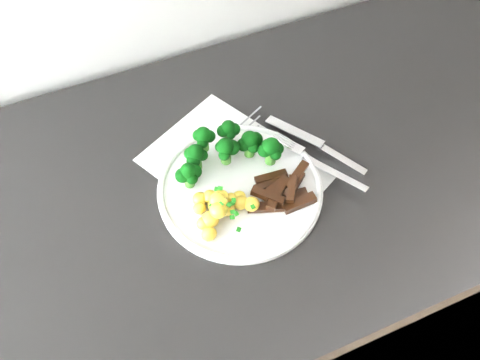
{
  "coord_description": "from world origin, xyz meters",
  "views": [
    {
      "loc": [
        -0.4,
        1.21,
        1.62
      ],
      "look_at": [
        -0.2,
        1.65,
        0.94
      ],
      "focal_mm": 41.08,
      "sensor_mm": 36.0,
      "label": 1
    }
  ],
  "objects_px": {
    "beef_strips": "(281,191)",
    "fork": "(321,165)",
    "recipe_paper": "(235,167)",
    "broccoli": "(226,149)",
    "knife": "(328,152)",
    "counter": "(274,283)",
    "potatoes": "(220,207)",
    "plate": "(240,188)"
  },
  "relations": [
    {
      "from": "recipe_paper",
      "to": "plate",
      "type": "bearing_deg",
      "value": -103.67
    },
    {
      "from": "fork",
      "to": "beef_strips",
      "type": "bearing_deg",
      "value": -165.33
    },
    {
      "from": "knife",
      "to": "counter",
      "type": "bearing_deg",
      "value": 172.24
    },
    {
      "from": "counter",
      "to": "fork",
      "type": "distance_m",
      "value": 0.48
    },
    {
      "from": "fork",
      "to": "counter",
      "type": "bearing_deg",
      "value": 138.99
    },
    {
      "from": "recipe_paper",
      "to": "potatoes",
      "type": "distance_m",
      "value": 0.1
    },
    {
      "from": "fork",
      "to": "knife",
      "type": "xyz_separation_m",
      "value": [
        0.03,
        0.02,
        -0.01
      ]
    },
    {
      "from": "potatoes",
      "to": "beef_strips",
      "type": "relative_size",
      "value": 0.84
    },
    {
      "from": "potatoes",
      "to": "fork",
      "type": "relative_size",
      "value": 0.62
    },
    {
      "from": "plate",
      "to": "knife",
      "type": "height_order",
      "value": "knife"
    },
    {
      "from": "recipe_paper",
      "to": "broccoli",
      "type": "relative_size",
      "value": 1.88
    },
    {
      "from": "recipe_paper",
      "to": "beef_strips",
      "type": "xyz_separation_m",
      "value": [
        0.04,
        -0.08,
        0.02
      ]
    },
    {
      "from": "broccoli",
      "to": "fork",
      "type": "height_order",
      "value": "broccoli"
    },
    {
      "from": "broccoli",
      "to": "potatoes",
      "type": "bearing_deg",
      "value": -118.6
    },
    {
      "from": "broccoli",
      "to": "knife",
      "type": "bearing_deg",
      "value": -16.1
    },
    {
      "from": "plate",
      "to": "broccoli",
      "type": "bearing_deg",
      "value": 89.56
    },
    {
      "from": "counter",
      "to": "potatoes",
      "type": "relative_size",
      "value": 24.08
    },
    {
      "from": "recipe_paper",
      "to": "counter",
      "type": "bearing_deg",
      "value": -18.67
    },
    {
      "from": "potatoes",
      "to": "plate",
      "type": "bearing_deg",
      "value": 32.84
    },
    {
      "from": "knife",
      "to": "plate",
      "type": "bearing_deg",
      "value": -176.97
    },
    {
      "from": "counter",
      "to": "broccoli",
      "type": "distance_m",
      "value": 0.51
    },
    {
      "from": "recipe_paper",
      "to": "broccoli",
      "type": "bearing_deg",
      "value": 139.9
    },
    {
      "from": "potatoes",
      "to": "recipe_paper",
      "type": "bearing_deg",
      "value": 53.01
    },
    {
      "from": "recipe_paper",
      "to": "plate",
      "type": "relative_size",
      "value": 1.28
    },
    {
      "from": "broccoli",
      "to": "knife",
      "type": "relative_size",
      "value": 1.02
    },
    {
      "from": "broccoli",
      "to": "knife",
      "type": "distance_m",
      "value": 0.17
    },
    {
      "from": "knife",
      "to": "beef_strips",
      "type": "bearing_deg",
      "value": -157.08
    },
    {
      "from": "counter",
      "to": "plate",
      "type": "height_order",
      "value": "plate"
    },
    {
      "from": "knife",
      "to": "fork",
      "type": "bearing_deg",
      "value": -137.93
    },
    {
      "from": "potatoes",
      "to": "broccoli",
      "type": "bearing_deg",
      "value": 61.4
    },
    {
      "from": "counter",
      "to": "beef_strips",
      "type": "distance_m",
      "value": 0.48
    },
    {
      "from": "fork",
      "to": "recipe_paper",
      "type": "bearing_deg",
      "value": 153.16
    },
    {
      "from": "beef_strips",
      "to": "knife",
      "type": "distance_m",
      "value": 0.12
    },
    {
      "from": "counter",
      "to": "fork",
      "type": "xyz_separation_m",
      "value": [
        0.04,
        -0.03,
        0.47
      ]
    },
    {
      "from": "counter",
      "to": "knife",
      "type": "relative_size",
      "value": 14.3
    },
    {
      "from": "potatoes",
      "to": "beef_strips",
      "type": "xyz_separation_m",
      "value": [
        0.1,
        -0.01,
        -0.0
      ]
    },
    {
      "from": "broccoli",
      "to": "knife",
      "type": "xyz_separation_m",
      "value": [
        0.16,
        -0.05,
        -0.03
      ]
    },
    {
      "from": "broccoli",
      "to": "recipe_paper",
      "type": "bearing_deg",
      "value": -40.1
    },
    {
      "from": "plate",
      "to": "beef_strips",
      "type": "distance_m",
      "value": 0.06
    },
    {
      "from": "counter",
      "to": "fork",
      "type": "bearing_deg",
      "value": -41.01
    },
    {
      "from": "counter",
      "to": "recipe_paper",
      "type": "xyz_separation_m",
      "value": [
        -0.08,
        0.03,
        0.46
      ]
    },
    {
      "from": "beef_strips",
      "to": "fork",
      "type": "height_order",
      "value": "beef_strips"
    }
  ]
}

